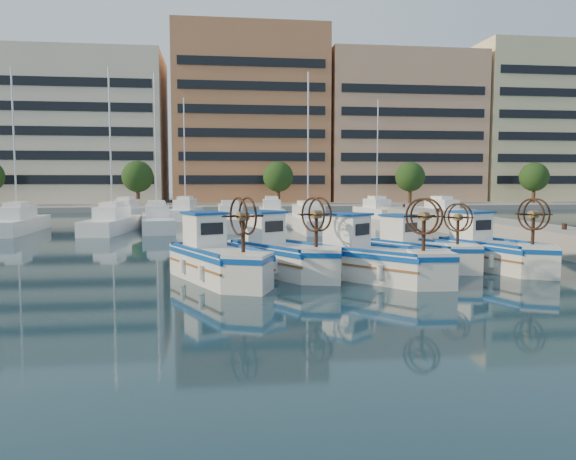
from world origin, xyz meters
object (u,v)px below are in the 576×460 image
object	(u,v)px
fishing_boat_b	(281,252)
fishing_boat_e	(490,249)
fishing_boat_a	(217,257)
fishing_boat_c	(372,257)
fishing_boat_d	(418,249)

from	to	relation	value
fishing_boat_b	fishing_boat_e	world-z (taller)	fishing_boat_b
fishing_boat_a	fishing_boat_c	size ratio (longest dim) A/B	1.07
fishing_boat_d	fishing_boat_e	world-z (taller)	fishing_boat_e
fishing_boat_c	fishing_boat_d	size ratio (longest dim) A/B	1.07
fishing_boat_a	fishing_boat_e	size ratio (longest dim) A/B	1.05
fishing_boat_e	fishing_boat_c	bearing A→B (deg)	178.64
fishing_boat_b	fishing_boat_e	size ratio (longest dim) A/B	1.02
fishing_boat_a	fishing_boat_c	distance (m)	5.68
fishing_boat_a	fishing_boat_c	bearing A→B (deg)	-29.34
fishing_boat_d	fishing_boat_a	bearing A→B (deg)	161.92
fishing_boat_a	fishing_boat_e	distance (m)	11.32
fishing_boat_d	fishing_boat_e	distance (m)	2.92
fishing_boat_d	fishing_boat_c	bearing A→B (deg)	-168.23
fishing_boat_a	fishing_boat_e	xyz separation A→B (m)	(11.25, 1.30, -0.04)
fishing_boat_e	fishing_boat_a	bearing A→B (deg)	166.83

